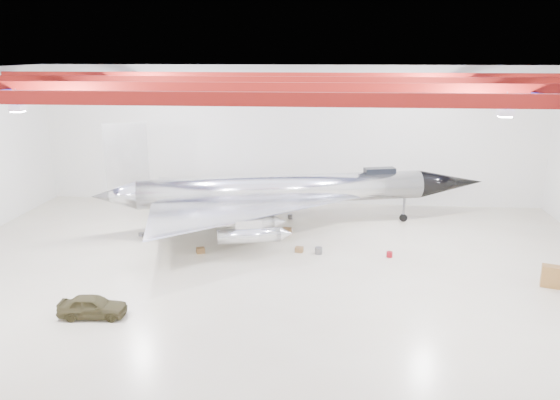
# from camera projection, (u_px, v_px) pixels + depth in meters

# --- Properties ---
(floor) EXTENTS (40.00, 40.00, 0.00)m
(floor) POSITION_uv_depth(u_px,v_px,m) (269.00, 274.00, 30.49)
(floor) COLOR #BFB298
(floor) RESTS_ON ground
(wall_back) EXTENTS (40.00, 0.00, 40.00)m
(wall_back) POSITION_uv_depth(u_px,v_px,m) (290.00, 136.00, 43.44)
(wall_back) COLOR silver
(wall_back) RESTS_ON floor
(ceiling) EXTENTS (40.00, 40.00, 0.00)m
(ceiling) POSITION_uv_depth(u_px,v_px,m) (268.00, 72.00, 27.58)
(ceiling) COLOR #0A0F38
(ceiling) RESTS_ON wall_back
(ceiling_structure) EXTENTS (39.50, 29.50, 1.08)m
(ceiling_structure) POSITION_uv_depth(u_px,v_px,m) (268.00, 86.00, 27.76)
(ceiling_structure) COLOR maroon
(ceiling_structure) RESTS_ON ceiling
(jet_aircraft) EXTENTS (27.30, 19.20, 7.56)m
(jet_aircraft) POSITION_uv_depth(u_px,v_px,m) (282.00, 193.00, 37.83)
(jet_aircraft) COLOR silver
(jet_aircraft) RESTS_ON floor
(jeep) EXTENTS (3.23, 1.51, 1.07)m
(jeep) POSITION_uv_depth(u_px,v_px,m) (93.00, 306.00, 25.42)
(jeep) COLOR #3D371E
(jeep) RESTS_ON floor
(desk) EXTENTS (1.39, 0.99, 1.15)m
(desk) POSITION_uv_depth(u_px,v_px,m) (554.00, 277.00, 28.63)
(desk) COLOR brown
(desk) RESTS_ON floor
(crate_ply) EXTENTS (0.61, 0.56, 0.35)m
(crate_ply) POSITION_uv_depth(u_px,v_px,m) (201.00, 250.00, 33.55)
(crate_ply) COLOR olive
(crate_ply) RESTS_ON floor
(toolbox_red) EXTENTS (0.63, 0.57, 0.35)m
(toolbox_red) POSITION_uv_depth(u_px,v_px,m) (254.00, 231.00, 37.19)
(toolbox_red) COLOR maroon
(toolbox_red) RESTS_ON floor
(engine_drum) EXTENTS (0.59, 0.59, 0.41)m
(engine_drum) POSITION_uv_depth(u_px,v_px,m) (319.00, 251.00, 33.41)
(engine_drum) COLOR #59595B
(engine_drum) RESTS_ON floor
(parts_bin) EXTENTS (0.67, 0.58, 0.42)m
(parts_bin) POSITION_uv_depth(u_px,v_px,m) (287.00, 231.00, 37.06)
(parts_bin) COLOR olive
(parts_bin) RESTS_ON floor
(crate_small) EXTENTS (0.41, 0.38, 0.23)m
(crate_small) POSITION_uv_depth(u_px,v_px,m) (142.00, 234.00, 36.65)
(crate_small) COLOR #59595B
(crate_small) RESTS_ON floor
(tool_chest) EXTENTS (0.44, 0.44, 0.33)m
(tool_chest) POSITION_uv_depth(u_px,v_px,m) (390.00, 254.00, 32.91)
(tool_chest) COLOR maroon
(tool_chest) RESTS_ON floor
(oil_barrel) EXTENTS (0.54, 0.47, 0.33)m
(oil_barrel) POSITION_uv_depth(u_px,v_px,m) (299.00, 250.00, 33.72)
(oil_barrel) COLOR olive
(oil_barrel) RESTS_ON floor
(spares_box) EXTENTS (0.41, 0.41, 0.31)m
(spares_box) POSITION_uv_depth(u_px,v_px,m) (290.00, 216.00, 40.49)
(spares_box) COLOR #59595B
(spares_box) RESTS_ON floor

